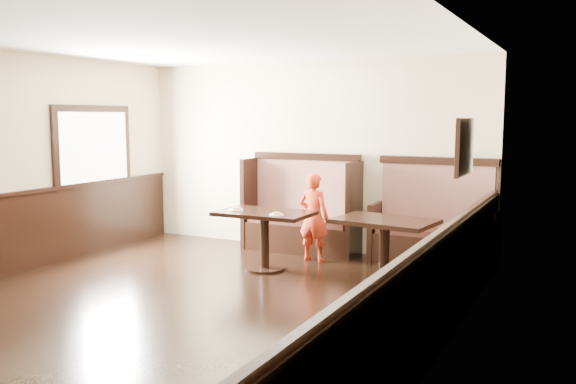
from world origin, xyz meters
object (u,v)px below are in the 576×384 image
Objects in this scene: booth_main at (302,216)px; booth_neighbor at (434,230)px; table_neighbor at (384,236)px; child at (314,217)px; table_main at (265,225)px.

booth_main and booth_neighbor have the same top height.
table_neighbor is (1.67, -1.26, 0.07)m from booth_main.
booth_neighbor reaches higher than child.
booth_main is 1.24m from table_main.
child is (-1.26, 0.76, 0.02)m from table_neighbor.
booth_main is at bearing 179.95° from booth_neighbor.
booth_main is 1.43× the size of child.
table_neighbor is at bearing -1.19° from table_main.
booth_neighbor reaches higher than table_main.
booth_main is 1.44× the size of table_main.
booth_neighbor is 1.34× the size of table_neighbor.
child is at bearing -161.97° from booth_neighbor.
table_main is 0.82m from child.
table_neighbor is (-0.28, -1.26, 0.11)m from booth_neighbor.
table_neighbor is at bearing -37.05° from booth_main.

